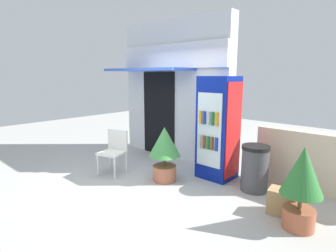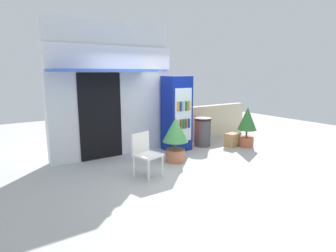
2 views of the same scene
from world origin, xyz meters
TOP-DOWN VIEW (x-y plane):
  - ground at (0.00, 0.00)m, footprint 16.00×16.00m
  - storefront_building at (-0.70, 1.69)m, footprint 3.07×1.06m
  - drink_cooler at (0.89, 1.21)m, footprint 0.66×0.63m
  - plastic_chair at (-0.75, 0.00)m, footprint 0.57×0.56m
  - potted_plant_near_shop at (0.26, 0.39)m, footprint 0.59×0.59m
  - potted_plant_curbside at (2.67, 0.38)m, footprint 0.52×0.52m
  - trash_bin at (1.71, 1.11)m, footprint 0.47×0.47m
  - stone_boundary_wall at (2.70, 1.74)m, footprint 2.44×0.21m
  - cardboard_box at (2.38, 0.62)m, footprint 0.42×0.34m

SIDE VIEW (x-z plane):
  - ground at x=0.00m, z-range 0.00..0.00m
  - cardboard_box at x=2.38m, z-range 0.00..0.36m
  - trash_bin at x=1.71m, z-range 0.00..0.80m
  - plastic_chair at x=-0.75m, z-range 0.07..0.94m
  - stone_boundary_wall at x=2.70m, z-range 0.00..1.02m
  - potted_plant_near_shop at x=0.26m, z-range 0.10..1.13m
  - potted_plant_curbside at x=2.67m, z-range 0.10..1.20m
  - drink_cooler at x=0.89m, z-range 0.00..1.94m
  - storefront_building at x=-0.70m, z-range 0.04..3.22m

